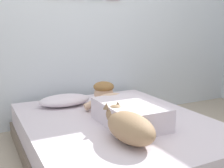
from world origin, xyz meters
The scene contains 8 objects.
ground_plane centered at (0.00, 0.00, 0.00)m, with size 13.40×13.40×0.00m, color tan.
back_wall centered at (0.00, 1.40, 1.25)m, with size 4.70×0.12×2.50m.
bed centered at (-0.14, 0.30, 0.17)m, with size 1.56×1.93×0.34m.
pillow centered at (-0.41, 0.92, 0.40)m, with size 0.52×0.32×0.11m, color silver.
person_lying centered at (-0.10, 0.28, 0.45)m, with size 0.43×0.92×0.27m.
dog centered at (-0.27, -0.13, 0.44)m, with size 0.26×0.57×0.21m.
coffee_cup centered at (-0.03, 0.68, 0.38)m, with size 0.12×0.09×0.07m.
cell_phone centered at (-0.10, -0.04, 0.34)m, with size 0.07×0.14×0.01m, color black.
Camera 1 is at (-1.20, -1.69, 1.11)m, focal length 43.70 mm.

